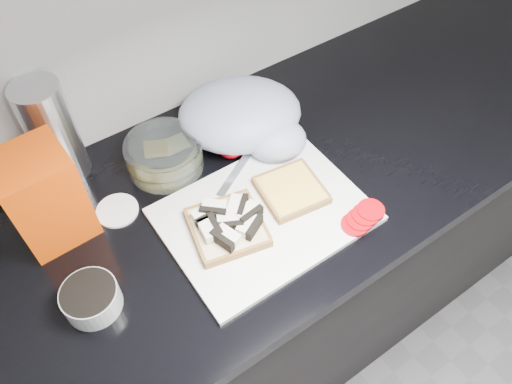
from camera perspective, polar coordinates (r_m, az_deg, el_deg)
base_cabinet at (r=1.44m, az=-5.51°, el=-13.45°), size 3.50×0.60×0.86m
countertop at (r=1.05m, az=-7.36°, el=-3.04°), size 3.50×0.64×0.04m
cutting_board at (r=1.02m, az=0.96°, el=-2.63°), size 0.40×0.30×0.01m
bread_left at (r=0.98m, az=-3.31°, el=-3.77°), size 0.17×0.17×0.04m
bread_right at (r=1.04m, az=4.03°, el=0.21°), size 0.15×0.15×0.02m
tomato_slices at (r=1.02m, az=12.10°, el=-2.85°), size 0.11×0.08×0.02m
knife at (r=1.12m, az=-0.65°, el=4.80°), size 0.21×0.13×0.01m
seed_tub at (r=0.94m, az=-18.35°, el=-11.41°), size 0.10×0.10×0.05m
tub_lid at (r=1.07m, az=-15.57°, el=-2.05°), size 0.11×0.11×0.01m
glass_bowl at (r=1.10m, az=-10.43°, el=4.19°), size 0.17×0.17×0.07m
bread_bag at (r=1.00m, az=-23.06°, el=-0.51°), size 0.13×0.13×0.20m
steel_canister at (r=1.09m, az=-22.25°, el=6.36°), size 0.10×0.10×0.23m
grocery_bag at (r=1.13m, az=-1.28°, el=8.48°), size 0.34×0.33×0.12m
whole_tomatoes at (r=1.12m, az=-1.42°, el=6.00°), size 0.13×0.07×0.06m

